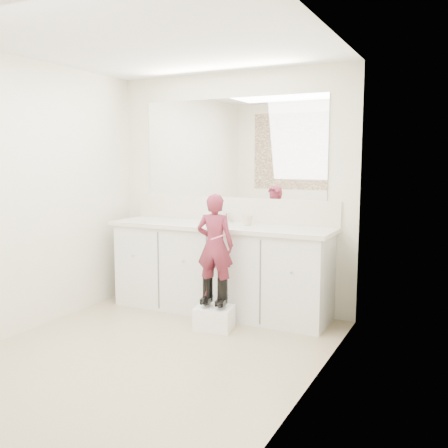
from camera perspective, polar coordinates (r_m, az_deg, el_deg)
The scene contains 17 objects.
floor at distance 4.13m, azimuth -8.45°, elevation -14.40°, with size 3.00×3.00×0.00m, color #817454.
ceiling at distance 3.93m, azimuth -9.15°, elevation 20.10°, with size 3.00×3.00×0.00m, color white.
wall_back at distance 5.15m, azimuth 0.90°, elevation 3.74°, with size 2.60×2.60×0.00m, color beige.
wall_left at distance 4.72m, azimuth -21.81°, elevation 2.88°, with size 3.00×3.00×0.00m, color beige.
wall_right at distance 3.28m, azimuth 10.12°, elevation 1.53°, with size 3.00×3.00×0.00m, color beige.
vanity_cabinet at distance 5.01m, azimuth -0.48°, elevation -5.32°, with size 2.20×0.55×0.85m, color silver.
countertop at distance 4.92m, azimuth -0.56°, elevation -0.29°, with size 2.28×0.58×0.04m, color beige.
backsplash at distance 5.15m, azimuth 0.83°, elevation 1.68°, with size 2.28×0.03×0.25m, color beige.
mirror at distance 5.13m, azimuth 0.85°, elevation 8.65°, with size 2.00×0.02×1.00m, color white.
faucet at distance 5.06m, azimuth 0.28°, elevation 0.72°, with size 0.08×0.08×0.10m, color silver.
cup at distance 4.87m, azimuth 2.72°, elevation 0.48°, with size 0.11×0.11×0.10m, color beige.
soap_bottle at distance 5.06m, azimuth -1.79°, elevation 1.31°, with size 0.09×0.09×0.20m, color beige.
step_stool at distance 4.59m, azimuth -1.11°, elevation -10.68°, with size 0.33×0.27×0.21m, color white.
boot_left at distance 4.57m, azimuth -1.87°, elevation -7.63°, with size 0.10×0.18×0.27m, color black, non-canonical shape.
boot_right at distance 4.50m, azimuth -0.17°, elevation -7.85°, with size 0.10×0.18×0.27m, color black, non-canonical shape.
toddler at distance 4.44m, azimuth -1.04°, elevation -2.43°, with size 0.34×0.22×0.92m, color #A9344E.
toothbrush at distance 4.33m, azimuth -0.69°, elevation -1.51°, with size 0.01×0.01×0.14m, color #F65F8F.
Camera 1 is at (2.22, -3.13, 1.53)m, focal length 40.00 mm.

